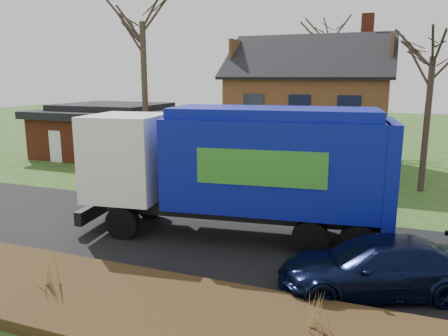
% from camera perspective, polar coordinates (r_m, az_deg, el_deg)
% --- Properties ---
extents(ground, '(120.00, 120.00, 0.00)m').
position_cam_1_polar(ground, '(16.10, -5.07, -8.57)').
color(ground, '#2C4717').
rests_on(ground, ground).
extents(road, '(80.00, 7.00, 0.02)m').
position_cam_1_polar(road, '(16.10, -5.07, -8.54)').
color(road, black).
rests_on(road, ground).
extents(mulch_verge, '(80.00, 3.50, 0.30)m').
position_cam_1_polar(mulch_verge, '(11.92, -16.69, -15.93)').
color(mulch_verge, black).
rests_on(mulch_verge, ground).
extents(main_house, '(12.95, 8.95, 9.26)m').
position_cam_1_polar(main_house, '(27.98, 10.27, 8.45)').
color(main_house, beige).
rests_on(main_house, ground).
extents(ranch_house, '(9.80, 8.20, 3.70)m').
position_cam_1_polar(ranch_house, '(32.67, -14.23, 4.84)').
color(ranch_house, maroon).
rests_on(ranch_house, ground).
extents(garbage_truck, '(10.99, 4.15, 4.60)m').
position_cam_1_polar(garbage_truck, '(15.11, 2.03, 0.56)').
color(garbage_truck, black).
rests_on(garbage_truck, ground).
extents(silver_sedan, '(5.49, 3.75, 1.71)m').
position_cam_1_polar(silver_sedan, '(20.19, -1.57, -1.74)').
color(silver_sedan, '#B6BABF').
rests_on(silver_sedan, ground).
extents(navy_wagon, '(5.49, 3.79, 1.48)m').
position_cam_1_polar(navy_wagon, '(12.37, 19.20, -12.03)').
color(navy_wagon, black).
rests_on(navy_wagon, ground).
extents(tree_front_east, '(3.36, 3.36, 9.35)m').
position_cam_1_polar(tree_front_east, '(23.40, 25.88, 15.61)').
color(tree_front_east, '#382A22').
rests_on(tree_front_east, ground).
extents(tree_back, '(3.60, 3.60, 11.40)m').
position_cam_1_polar(tree_back, '(36.55, 13.74, 17.67)').
color(tree_back, '#3B3223').
rests_on(tree_back, ground).
extents(grass_clump_mid, '(0.36, 0.29, 0.99)m').
position_cam_1_polar(grass_clump_mid, '(12.36, -22.03, -11.97)').
color(grass_clump_mid, tan).
rests_on(grass_clump_mid, mulch_verge).
extents(grass_clump_east, '(0.35, 0.28, 0.86)m').
position_cam_1_polar(grass_clump_east, '(9.93, 12.38, -17.88)').
color(grass_clump_east, '#A08146').
rests_on(grass_clump_east, mulch_verge).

